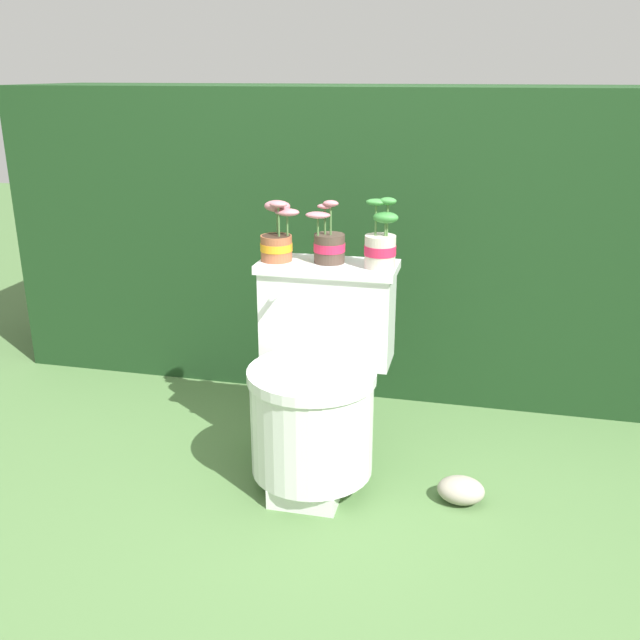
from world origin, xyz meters
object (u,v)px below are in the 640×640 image
object	(u,v)px
potted_plant_left	(277,238)
garden_stone	(461,490)
toilet	(317,387)
potted_plant_middle	(381,244)
potted_plant_midleft	(329,243)

from	to	relation	value
potted_plant_left	garden_stone	size ratio (longest dim) A/B	1.34
toilet	potted_plant_left	bearing A→B (deg)	138.60
potted_plant_middle	garden_stone	xyz separation A→B (m)	(0.32, -0.20, -0.78)
potted_plant_midleft	garden_stone	world-z (taller)	potted_plant_midleft
toilet	garden_stone	distance (m)	0.59
potted_plant_left	garden_stone	world-z (taller)	potted_plant_left
potted_plant_midleft	garden_stone	size ratio (longest dim) A/B	1.39
potted_plant_midleft	toilet	bearing A→B (deg)	-90.52
potted_plant_midleft	potted_plant_middle	distance (m)	0.19
toilet	garden_stone	world-z (taller)	toilet
potted_plant_left	potted_plant_middle	world-z (taller)	potted_plant_middle
potted_plant_left	garden_stone	bearing A→B (deg)	-17.66
toilet	garden_stone	bearing A→B (deg)	-6.85
potted_plant_middle	potted_plant_midleft	bearing A→B (deg)	171.33
potted_plant_middle	garden_stone	bearing A→B (deg)	-31.98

